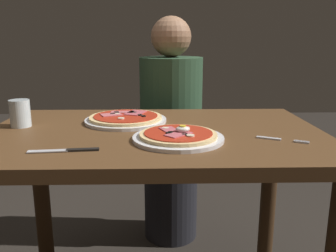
{
  "coord_description": "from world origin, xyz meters",
  "views": [
    {
      "loc": [
        0.02,
        -1.2,
        1.07
      ],
      "look_at": [
        0.05,
        -0.06,
        0.79
      ],
      "focal_mm": 38.41,
      "sensor_mm": 36.0,
      "label": 1
    }
  ],
  "objects_px": {
    "knife": "(69,150)",
    "pizza_across_left": "(126,119)",
    "fork": "(278,139)",
    "pizza_foreground": "(178,136)",
    "diner_person": "(171,138)",
    "water_glass_near": "(20,115)",
    "dining_table": "(155,166)"
  },
  "relations": [
    {
      "from": "dining_table",
      "to": "diner_person",
      "type": "height_order",
      "value": "diner_person"
    },
    {
      "from": "pizza_across_left",
      "to": "knife",
      "type": "relative_size",
      "value": 1.57
    },
    {
      "from": "water_glass_near",
      "to": "pizza_across_left",
      "type": "bearing_deg",
      "value": 10.07
    },
    {
      "from": "pizza_across_left",
      "to": "diner_person",
      "type": "height_order",
      "value": "diner_person"
    },
    {
      "from": "pizza_across_left",
      "to": "water_glass_near",
      "type": "distance_m",
      "value": 0.38
    },
    {
      "from": "knife",
      "to": "pizza_foreground",
      "type": "bearing_deg",
      "value": 18.78
    },
    {
      "from": "water_glass_near",
      "to": "diner_person",
      "type": "bearing_deg",
      "value": 45.31
    },
    {
      "from": "fork",
      "to": "knife",
      "type": "height_order",
      "value": "knife"
    },
    {
      "from": "pizza_foreground",
      "to": "pizza_across_left",
      "type": "xyz_separation_m",
      "value": [
        -0.19,
        0.26,
        -0.0
      ]
    },
    {
      "from": "pizza_across_left",
      "to": "fork",
      "type": "distance_m",
      "value": 0.56
    },
    {
      "from": "pizza_foreground",
      "to": "fork",
      "type": "xyz_separation_m",
      "value": [
        0.31,
        -0.01,
        -0.01
      ]
    },
    {
      "from": "dining_table",
      "to": "knife",
      "type": "xyz_separation_m",
      "value": [
        -0.24,
        -0.23,
        0.13
      ]
    },
    {
      "from": "pizza_foreground",
      "to": "diner_person",
      "type": "xyz_separation_m",
      "value": [
        0.0,
        0.75,
        -0.21
      ]
    },
    {
      "from": "pizza_foreground",
      "to": "water_glass_near",
      "type": "distance_m",
      "value": 0.59
    },
    {
      "from": "pizza_foreground",
      "to": "dining_table",
      "type": "bearing_deg",
      "value": 121.13
    },
    {
      "from": "fork",
      "to": "knife",
      "type": "bearing_deg",
      "value": -170.95
    },
    {
      "from": "diner_person",
      "to": "water_glass_near",
      "type": "bearing_deg",
      "value": 45.31
    },
    {
      "from": "pizza_foreground",
      "to": "pizza_across_left",
      "type": "relative_size",
      "value": 0.93
    },
    {
      "from": "pizza_across_left",
      "to": "fork",
      "type": "relative_size",
      "value": 2.08
    },
    {
      "from": "knife",
      "to": "fork",
      "type": "bearing_deg",
      "value": 9.05
    },
    {
      "from": "pizza_foreground",
      "to": "diner_person",
      "type": "distance_m",
      "value": 0.78
    },
    {
      "from": "pizza_across_left",
      "to": "diner_person",
      "type": "bearing_deg",
      "value": 69.28
    },
    {
      "from": "pizza_across_left",
      "to": "knife",
      "type": "xyz_separation_m",
      "value": [
        -0.13,
        -0.36,
        -0.01
      ]
    },
    {
      "from": "diner_person",
      "to": "fork",
      "type": "bearing_deg",
      "value": 111.99
    },
    {
      "from": "pizza_foreground",
      "to": "fork",
      "type": "height_order",
      "value": "pizza_foreground"
    },
    {
      "from": "dining_table",
      "to": "diner_person",
      "type": "xyz_separation_m",
      "value": [
        0.08,
        0.63,
        -0.07
      ]
    },
    {
      "from": "fork",
      "to": "knife",
      "type": "xyz_separation_m",
      "value": [
        -0.62,
        -0.1,
        0.0
      ]
    },
    {
      "from": "water_glass_near",
      "to": "fork",
      "type": "height_order",
      "value": "water_glass_near"
    },
    {
      "from": "pizza_foreground",
      "to": "fork",
      "type": "bearing_deg",
      "value": -1.31
    },
    {
      "from": "dining_table",
      "to": "pizza_foreground",
      "type": "xyz_separation_m",
      "value": [
        0.08,
        -0.13,
        0.14
      ]
    },
    {
      "from": "knife",
      "to": "pizza_across_left",
      "type": "bearing_deg",
      "value": 70.75
    },
    {
      "from": "water_glass_near",
      "to": "knife",
      "type": "relative_size",
      "value": 0.49
    }
  ]
}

